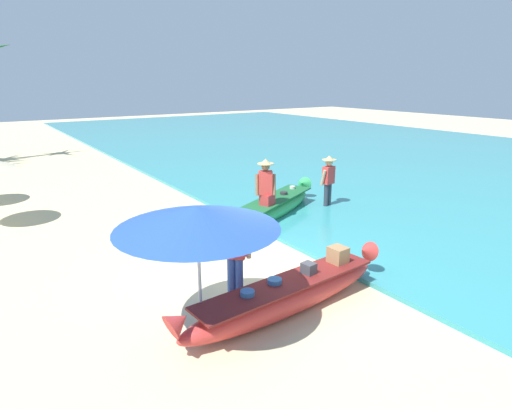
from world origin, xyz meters
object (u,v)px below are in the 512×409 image
at_px(boat_red_foreground, 289,295).
at_px(person_vendor_assistant, 328,178).
at_px(patio_umbrella_large, 197,218).
at_px(person_vendor_hatted, 265,187).
at_px(person_tourist_customer, 235,254).
at_px(boat_green_midground, 276,206).

bearing_deg(boat_red_foreground, person_vendor_assistant, 41.04).
xyz_separation_m(person_vendor_assistant, patio_umbrella_large, (-6.34, -3.95, 0.96)).
xyz_separation_m(person_vendor_hatted, person_tourist_customer, (-2.96, -3.28, -0.10)).
bearing_deg(boat_red_foreground, boat_green_midground, 55.77).
height_order(person_vendor_hatted, patio_umbrella_large, patio_umbrella_large).
bearing_deg(boat_red_foreground, person_tourist_customer, 130.86).
bearing_deg(person_tourist_customer, boat_green_midground, 45.53).
relative_size(person_tourist_customer, patio_umbrella_large, 0.69).
bearing_deg(boat_red_foreground, patio_umbrella_large, 172.06).
xyz_separation_m(boat_red_foreground, boat_green_midground, (3.00, 4.41, -0.00)).
xyz_separation_m(boat_green_midground, person_vendor_hatted, (-0.66, -0.40, 0.74)).
relative_size(person_vendor_assistant, patio_umbrella_large, 0.68).
distance_m(person_tourist_customer, patio_umbrella_large, 1.43).
xyz_separation_m(person_vendor_hatted, patio_umbrella_large, (-3.89, -3.79, 0.86)).
relative_size(boat_green_midground, person_tourist_customer, 2.37).
bearing_deg(person_tourist_customer, boat_red_foreground, -49.14).
relative_size(boat_green_midground, person_vendor_hatted, 2.19).
bearing_deg(person_vendor_assistant, patio_umbrella_large, -148.06).
distance_m(person_vendor_assistant, patio_umbrella_large, 7.53).
height_order(boat_red_foreground, patio_umbrella_large, patio_umbrella_large).
bearing_deg(patio_umbrella_large, person_vendor_assistant, 31.94).
height_order(person_tourist_customer, person_vendor_assistant, person_tourist_customer).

